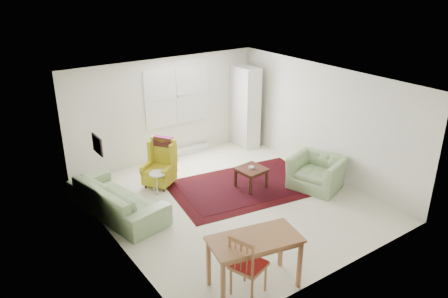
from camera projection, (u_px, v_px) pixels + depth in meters
room at (227, 141)px, 8.64m from camera, size 5.04×5.54×2.51m
rug at (244, 186)px, 9.50m from camera, size 3.39×2.46×0.03m
sofa at (116, 192)px, 8.33m from camera, size 1.32×2.38×0.91m
armchair at (317, 169)px, 9.37m from camera, size 1.23×1.31×0.83m
wingback_chair at (158, 164)px, 9.39m from camera, size 0.87×0.86×1.05m
coffee_table at (251, 178)px, 9.41m from camera, size 0.62×0.62×0.46m
stool at (158, 182)px, 9.21m from camera, size 0.39×0.39×0.46m
cabinet at (245, 107)px, 11.43m from camera, size 0.45×0.84×2.11m
desk at (254, 262)px, 6.40m from camera, size 1.44×0.93×0.84m
desk_chair at (249, 264)px, 6.23m from camera, size 0.57×0.57×1.02m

